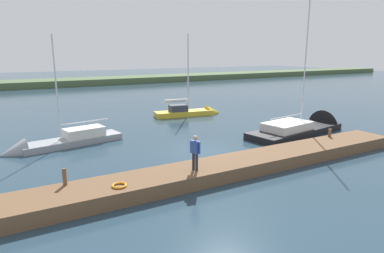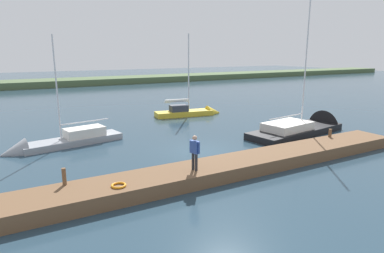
% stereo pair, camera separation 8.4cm
% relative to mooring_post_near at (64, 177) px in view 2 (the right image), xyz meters
% --- Properties ---
extents(ground_plane, '(200.00, 200.00, 0.00)m').
position_rel_mooring_post_near_xyz_m(ground_plane, '(-8.93, -3.35, -1.08)').
color(ground_plane, '#263D4C').
extents(far_shoreline, '(180.00, 8.00, 2.40)m').
position_rel_mooring_post_near_xyz_m(far_shoreline, '(-8.93, -53.07, -1.08)').
color(far_shoreline, '#4C603D').
rests_on(far_shoreline, ground_plane).
extents(dock_pier, '(23.50, 2.40, 0.70)m').
position_rel_mooring_post_near_xyz_m(dock_pier, '(-8.93, 0.84, -0.73)').
color(dock_pier, brown).
rests_on(dock_pier, ground_plane).
extents(mooring_post_near, '(0.18, 0.18, 0.77)m').
position_rel_mooring_post_near_xyz_m(mooring_post_near, '(0.00, 0.00, 0.00)').
color(mooring_post_near, brown).
rests_on(mooring_post_near, dock_pier).
extents(mooring_post_far, '(0.21, 0.21, 0.55)m').
position_rel_mooring_post_near_xyz_m(mooring_post_far, '(-17.15, 0.00, -0.11)').
color(mooring_post_far, brown).
rests_on(mooring_post_far, dock_pier).
extents(life_ring_buoy, '(0.66, 0.66, 0.10)m').
position_rel_mooring_post_near_xyz_m(life_ring_buoy, '(-2.01, 1.32, -0.33)').
color(life_ring_buoy, orange).
rests_on(life_ring_buoy, dock_pier).
extents(sailboat_inner_slip, '(8.21, 3.15, 8.32)m').
position_rel_mooring_post_near_xyz_m(sailboat_inner_slip, '(-0.89, -9.00, -0.90)').
color(sailboat_inner_slip, gray).
rests_on(sailboat_inner_slip, ground_plane).
extents(sailboat_far_left, '(7.08, 2.59, 8.79)m').
position_rel_mooring_post_near_xyz_m(sailboat_far_left, '(-14.46, -14.60, -0.85)').
color(sailboat_far_left, gold).
rests_on(sailboat_far_left, ground_plane).
extents(sailboat_far_right, '(11.11, 4.39, 12.57)m').
position_rel_mooring_post_near_xyz_m(sailboat_far_right, '(-19.80, -3.94, -0.88)').
color(sailboat_far_right, black).
rests_on(sailboat_far_right, ground_plane).
extents(person_on_dock, '(0.35, 0.64, 1.76)m').
position_rel_mooring_post_near_xyz_m(person_on_dock, '(-5.88, 1.17, 0.64)').
color(person_on_dock, '#28282D').
rests_on(person_on_dock, dock_pier).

